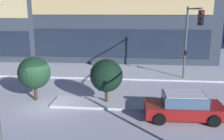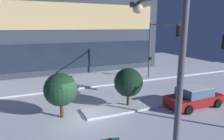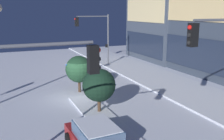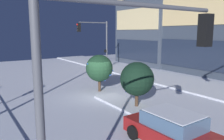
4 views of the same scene
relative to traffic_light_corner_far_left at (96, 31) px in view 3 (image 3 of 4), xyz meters
name	(u,v)px [view 3 (image 3 of 4)]	position (x,y,z in m)	size (l,w,h in m)	color
ground	(74,97)	(10.08, -5.57, -4.17)	(52.00, 52.00, 0.00)	silver
curb_strip_far	(170,84)	(10.08, 3.38, -4.10)	(52.00, 5.20, 0.14)	silver
median_strip	(102,118)	(14.79, -5.13, -4.10)	(9.00, 1.80, 0.14)	silver
traffic_light_corner_far_left	(96,31)	(0.00, 0.00, 0.00)	(0.32, 4.20, 6.10)	#565960
traffic_light_corner_near_right	(7,92)	(20.13, -10.40, -0.15)	(0.32, 5.57, 5.64)	#565960
decorated_tree_median	(79,69)	(8.91, -4.77, -2.26)	(2.16, 2.16, 3.00)	#473323
decorated_tree_left_of_median	(99,85)	(13.79, -4.92, -2.28)	(2.14, 2.17, 2.96)	#473323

